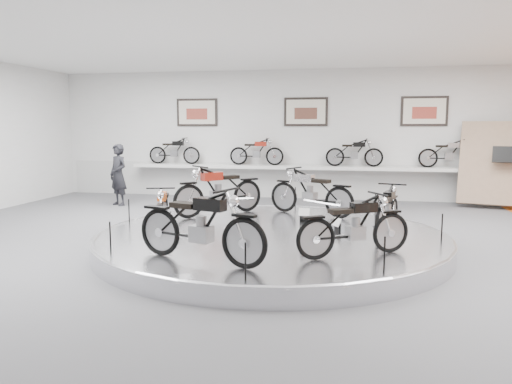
% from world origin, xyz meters
% --- Properties ---
extents(floor, '(16.00, 16.00, 0.00)m').
position_xyz_m(floor, '(0.00, 0.00, 0.00)').
color(floor, '#535356').
rests_on(floor, ground).
extents(ceiling, '(16.00, 16.00, 0.00)m').
position_xyz_m(ceiling, '(0.00, 0.00, 4.00)').
color(ceiling, white).
rests_on(ceiling, wall_back).
extents(wall_back, '(16.00, 0.00, 16.00)m').
position_xyz_m(wall_back, '(0.00, 7.00, 2.00)').
color(wall_back, silver).
rests_on(wall_back, floor).
extents(dado_band, '(15.68, 0.04, 1.10)m').
position_xyz_m(dado_band, '(0.00, 6.98, 0.55)').
color(dado_band, '#BCBCBA').
rests_on(dado_band, floor).
extents(display_platform, '(6.40, 6.40, 0.30)m').
position_xyz_m(display_platform, '(0.00, 0.30, 0.15)').
color(display_platform, silver).
rests_on(display_platform, floor).
extents(platform_rim, '(6.40, 6.40, 0.10)m').
position_xyz_m(platform_rim, '(0.00, 0.30, 0.27)').
color(platform_rim, '#B2B2BA').
rests_on(platform_rim, display_platform).
extents(shelf, '(11.00, 0.55, 0.10)m').
position_xyz_m(shelf, '(0.00, 6.70, 1.00)').
color(shelf, silver).
rests_on(shelf, wall_back).
extents(poster_left, '(1.35, 0.06, 0.88)m').
position_xyz_m(poster_left, '(-3.50, 6.96, 2.70)').
color(poster_left, beige).
rests_on(poster_left, wall_back).
extents(poster_center, '(1.35, 0.06, 0.88)m').
position_xyz_m(poster_center, '(0.00, 6.96, 2.70)').
color(poster_center, beige).
rests_on(poster_center, wall_back).
extents(poster_right, '(1.35, 0.06, 0.88)m').
position_xyz_m(poster_right, '(3.50, 6.96, 2.70)').
color(poster_right, beige).
rests_on(poster_right, wall_back).
extents(display_panel, '(2.56, 1.52, 2.30)m').
position_xyz_m(display_panel, '(5.60, 6.10, 1.25)').
color(display_panel, '#9C8065').
rests_on(display_panel, floor).
extents(shelf_bike_a, '(1.22, 0.43, 0.73)m').
position_xyz_m(shelf_bike_a, '(-4.20, 6.70, 1.42)').
color(shelf_bike_a, black).
rests_on(shelf_bike_a, shelf).
extents(shelf_bike_b, '(1.22, 0.43, 0.73)m').
position_xyz_m(shelf_bike_b, '(-1.50, 6.70, 1.42)').
color(shelf_bike_b, maroon).
rests_on(shelf_bike_b, shelf).
extents(shelf_bike_c, '(1.22, 0.43, 0.73)m').
position_xyz_m(shelf_bike_c, '(1.50, 6.70, 1.42)').
color(shelf_bike_c, black).
rests_on(shelf_bike_c, shelf).
extents(shelf_bike_d, '(1.22, 0.43, 0.73)m').
position_xyz_m(shelf_bike_d, '(4.20, 6.70, 1.42)').
color(shelf_bike_d, silver).
rests_on(shelf_bike_d, shelf).
extents(bike_a, '(0.91, 1.61, 0.89)m').
position_xyz_m(bike_a, '(2.08, 0.56, 0.75)').
color(bike_a, black).
rests_on(bike_a, display_platform).
extents(bike_b, '(1.87, 1.33, 1.04)m').
position_xyz_m(bike_b, '(0.56, 2.30, 0.82)').
color(bike_b, silver).
rests_on(bike_b, display_platform).
extents(bike_c, '(1.79, 1.83, 1.11)m').
position_xyz_m(bike_c, '(-1.43, 1.93, 0.86)').
color(bike_c, maroon).
rests_on(bike_c, display_platform).
extents(bike_d, '(0.92, 1.57, 0.87)m').
position_xyz_m(bike_d, '(-2.00, 0.04, 0.74)').
color(bike_d, '#C34F18').
rests_on(bike_d, display_platform).
extents(bike_e, '(1.97, 1.22, 1.09)m').
position_xyz_m(bike_e, '(-0.68, -1.88, 0.85)').
color(bike_e, black).
rests_on(bike_e, display_platform).
extents(bike_f, '(1.68, 1.31, 0.95)m').
position_xyz_m(bike_f, '(1.49, -1.14, 0.77)').
color(bike_f, black).
rests_on(bike_f, display_platform).
extents(visitor, '(0.77, 0.68, 1.76)m').
position_xyz_m(visitor, '(-5.11, 4.56, 0.88)').
color(visitor, black).
rests_on(visitor, floor).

